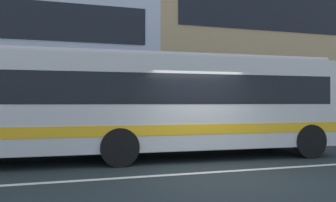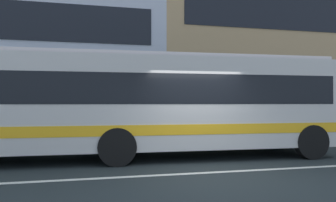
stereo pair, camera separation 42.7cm
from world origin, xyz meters
TOP-DOWN VIEW (x-y plane):
  - ground_plane at (0.00, 0.00)m, footprint 160.00×160.00m
  - lane_centre_line at (0.00, 0.00)m, footprint 60.00×0.16m
  - hedge_row_far at (-3.34, 6.07)m, footprint 19.50×1.10m
  - apartment_block_right at (14.14, 14.81)m, footprint 25.88×9.30m
  - transit_bus at (-1.32, 2.37)m, footprint 11.85×3.00m

SIDE VIEW (x-z plane):
  - ground_plane at x=0.00m, z-range 0.00..0.00m
  - lane_centre_line at x=0.00m, z-range 0.00..0.01m
  - hedge_row_far at x=-3.34m, z-range 0.00..0.80m
  - transit_bus at x=-1.32m, z-range 0.16..3.20m
  - apartment_block_right at x=14.14m, z-range 0.00..12.76m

